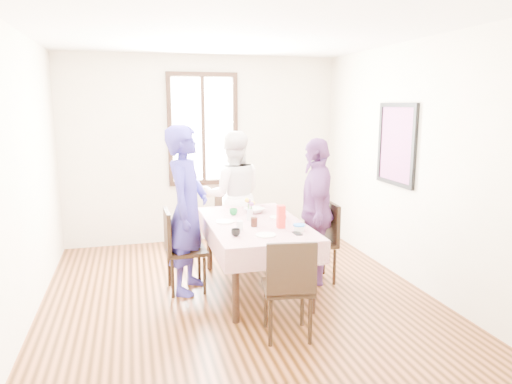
# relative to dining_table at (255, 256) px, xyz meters

# --- Properties ---
(ground) EXTENTS (4.50, 4.50, 0.00)m
(ground) POSITION_rel_dining_table_xyz_m (-0.23, -0.20, -0.38)
(ground) COLOR black
(ground) RESTS_ON ground
(back_wall) EXTENTS (4.00, 0.00, 4.00)m
(back_wall) POSITION_rel_dining_table_xyz_m (-0.23, 2.05, 0.98)
(back_wall) COLOR beige
(back_wall) RESTS_ON ground
(right_wall) EXTENTS (0.00, 4.50, 4.50)m
(right_wall) POSITION_rel_dining_table_xyz_m (1.77, -0.20, 0.98)
(right_wall) COLOR beige
(right_wall) RESTS_ON ground
(window_frame) EXTENTS (1.02, 0.06, 1.62)m
(window_frame) POSITION_rel_dining_table_xyz_m (-0.23, 2.03, 1.27)
(window_frame) COLOR black
(window_frame) RESTS_ON back_wall
(window_pane) EXTENTS (0.90, 0.02, 1.50)m
(window_pane) POSITION_rel_dining_table_xyz_m (-0.23, 2.04, 1.27)
(window_pane) COLOR white
(window_pane) RESTS_ON back_wall
(art_poster) EXTENTS (0.04, 0.76, 0.96)m
(art_poster) POSITION_rel_dining_table_xyz_m (1.75, 0.10, 1.18)
(art_poster) COLOR red
(art_poster) RESTS_ON right_wall
(dining_table) EXTENTS (0.88, 1.60, 0.75)m
(dining_table) POSITION_rel_dining_table_xyz_m (0.00, 0.00, 0.00)
(dining_table) COLOR black
(dining_table) RESTS_ON ground
(tablecloth) EXTENTS (1.00, 1.72, 0.01)m
(tablecloth) POSITION_rel_dining_table_xyz_m (0.00, 0.00, 0.38)
(tablecloth) COLOR #53000D
(tablecloth) RESTS_ON dining_table
(chair_left) EXTENTS (0.43, 0.43, 0.91)m
(chair_left) POSITION_rel_dining_table_xyz_m (-0.74, 0.15, 0.08)
(chair_left) COLOR black
(chair_left) RESTS_ON ground
(chair_right) EXTENTS (0.44, 0.44, 0.91)m
(chair_right) POSITION_rel_dining_table_xyz_m (0.74, 0.05, 0.08)
(chair_right) COLOR black
(chair_right) RESTS_ON ground
(chair_far) EXTENTS (0.42, 0.42, 0.91)m
(chair_far) POSITION_rel_dining_table_xyz_m (0.00, 1.10, 0.08)
(chair_far) COLOR black
(chair_far) RESTS_ON ground
(chair_near) EXTENTS (0.48, 0.48, 0.91)m
(chair_near) POSITION_rel_dining_table_xyz_m (0.00, -1.10, 0.08)
(chair_near) COLOR black
(chair_near) RESTS_ON ground
(person_left) EXTENTS (0.66, 0.78, 1.80)m
(person_left) POSITION_rel_dining_table_xyz_m (-0.72, 0.15, 0.53)
(person_left) COLOR navy
(person_left) RESTS_ON ground
(person_far) EXTENTS (0.88, 0.72, 1.68)m
(person_far) POSITION_rel_dining_table_xyz_m (0.00, 1.08, 0.47)
(person_far) COLOR white
(person_far) RESTS_ON ground
(person_right) EXTENTS (0.72, 1.05, 1.65)m
(person_right) POSITION_rel_dining_table_xyz_m (0.72, 0.05, 0.45)
(person_right) COLOR #673873
(person_right) RESTS_ON ground
(mug_black) EXTENTS (0.09, 0.09, 0.07)m
(mug_black) POSITION_rel_dining_table_xyz_m (-0.32, -0.48, 0.42)
(mug_black) COLOR black
(mug_black) RESTS_ON tablecloth
(mug_flag) EXTENTS (0.12, 0.12, 0.08)m
(mug_flag) POSITION_rel_dining_table_xyz_m (0.28, -0.10, 0.43)
(mug_flag) COLOR red
(mug_flag) RESTS_ON tablecloth
(mug_green) EXTENTS (0.12, 0.12, 0.07)m
(mug_green) POSITION_rel_dining_table_xyz_m (-0.16, 0.36, 0.42)
(mug_green) COLOR #0C7226
(mug_green) RESTS_ON tablecloth
(serving_bowl) EXTENTS (0.30, 0.30, 0.06)m
(serving_bowl) POSITION_rel_dining_table_xyz_m (0.11, 0.41, 0.42)
(serving_bowl) COLOR white
(serving_bowl) RESTS_ON tablecloth
(juice_carton) EXTENTS (0.07, 0.07, 0.24)m
(juice_carton) POSITION_rel_dining_table_xyz_m (0.20, -0.31, 0.50)
(juice_carton) COLOR red
(juice_carton) RESTS_ON tablecloth
(butter_tub) EXTENTS (0.11, 0.11, 0.06)m
(butter_tub) POSITION_rel_dining_table_xyz_m (0.34, -0.47, 0.41)
(butter_tub) COLOR white
(butter_tub) RESTS_ON tablecloth
(jam_jar) EXTENTS (0.07, 0.07, 0.10)m
(jam_jar) POSITION_rel_dining_table_xyz_m (-0.06, -0.19, 0.44)
(jam_jar) COLOR black
(jam_jar) RESTS_ON tablecloth
(drinking_glass) EXTENTS (0.07, 0.07, 0.09)m
(drinking_glass) POSITION_rel_dining_table_xyz_m (-0.23, -0.28, 0.43)
(drinking_glass) COLOR silver
(drinking_glass) RESTS_ON tablecloth
(smartphone) EXTENTS (0.07, 0.14, 0.01)m
(smartphone) POSITION_rel_dining_table_xyz_m (0.28, -0.56, 0.39)
(smartphone) COLOR black
(smartphone) RESTS_ON tablecloth
(flower_vase) EXTENTS (0.06, 0.06, 0.13)m
(flower_vase) POSITION_rel_dining_table_xyz_m (-0.03, 0.09, 0.45)
(flower_vase) COLOR silver
(flower_vase) RESTS_ON tablecloth
(plate_left) EXTENTS (0.20, 0.20, 0.01)m
(plate_left) POSITION_rel_dining_table_xyz_m (-0.31, 0.07, 0.39)
(plate_left) COLOR white
(plate_left) RESTS_ON tablecloth
(plate_right) EXTENTS (0.20, 0.20, 0.01)m
(plate_right) POSITION_rel_dining_table_xyz_m (0.30, 0.11, 0.39)
(plate_right) COLOR white
(plate_right) RESTS_ON tablecloth
(plate_near) EXTENTS (0.20, 0.20, 0.01)m
(plate_near) POSITION_rel_dining_table_xyz_m (-0.03, -0.54, 0.39)
(plate_near) COLOR white
(plate_near) RESTS_ON tablecloth
(butter_lid) EXTENTS (0.12, 0.12, 0.01)m
(butter_lid) POSITION_rel_dining_table_xyz_m (0.34, -0.47, 0.45)
(butter_lid) COLOR blue
(butter_lid) RESTS_ON butter_tub
(flower_bunch) EXTENTS (0.09, 0.09, 0.10)m
(flower_bunch) POSITION_rel_dining_table_xyz_m (-0.03, 0.09, 0.56)
(flower_bunch) COLOR yellow
(flower_bunch) RESTS_ON flower_vase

